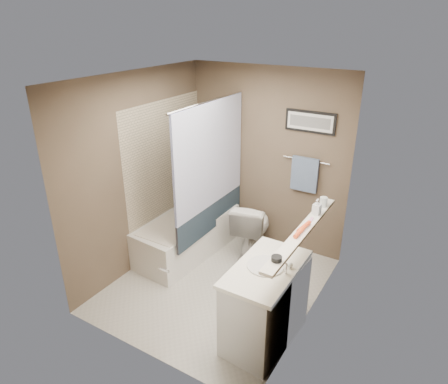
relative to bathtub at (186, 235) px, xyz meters
The scene contains 33 objects.
ground 0.89m from the bathtub, 28.76° to the right, with size 2.50×2.50×0.00m, color beige.
ceiling 2.30m from the bathtub, 28.76° to the right, with size 2.20×2.50×0.04m, color silver.
wall_back 1.46m from the bathtub, 47.50° to the left, with size 2.20×0.04×2.40m, color brown.
wall_front 2.04m from the bathtub, 65.45° to the right, with size 2.20×0.04×2.40m, color brown.
wall_left 1.09m from the bathtub, 128.72° to the right, with size 0.04×2.50×2.40m, color brown.
wall_right 2.10m from the bathtub, 12.68° to the right, with size 0.04×2.50×2.40m, color brown.
tile_surround 0.83m from the bathtub, 165.51° to the left, with size 0.02×1.55×2.00m, color #C7B697.
curtain_rod 1.84m from the bathtub, 14.18° to the left, with size 0.02×0.02×1.55m, color silver.
curtain_upper 1.21m from the bathtub, 14.18° to the left, with size 0.03×1.45×1.28m, color silver.
curtain_lower 0.49m from the bathtub, 14.18° to the left, with size 0.03×1.45×0.36m, color #21313F.
mirror 2.36m from the bathtub, 16.97° to the right, with size 0.02×1.60×1.00m, color silver.
shelf 2.06m from the bathtub, 17.46° to the right, with size 0.12×1.60×0.03m, color silver.
towel_bar 1.85m from the bathtub, 31.72° to the left, with size 0.02×0.02×0.60m, color silver.
towel 1.75m from the bathtub, 31.07° to the left, with size 0.34×0.05×0.44m, color #809ABB.
art_frame 2.17m from the bathtub, 32.26° to the left, with size 0.62×0.03×0.26m, color black.
art_mat 2.16m from the bathtub, 31.81° to the left, with size 0.56×0.00×0.20m, color white.
art_image 2.16m from the bathtub, 31.72° to the left, with size 0.50×0.00×0.13m, color #595959.
door 2.23m from the bathtub, 51.83° to the right, with size 0.80×0.02×2.00m, color silver.
door_handle 2.02m from the bathtub, 58.80° to the right, with size 0.02×0.02×0.10m, color silver.
bathtub is the anchor object (origin of this frame).
tub_rim 0.25m from the bathtub, behind, with size 0.56×1.36×0.02m, color silver.
toilet 0.89m from the bathtub, 29.68° to the left, with size 0.42×0.75×0.76m, color silver.
vanity 1.85m from the bathtub, 29.63° to the right, with size 0.50×0.90×0.80m, color silver.
countertop 1.92m from the bathtub, 29.78° to the right, with size 0.54×0.96×0.04m, color white.
sink_basin 1.92m from the bathtub, 29.94° to the right, with size 0.34×0.34×0.01m, color silver.
faucet_spout 2.10m from the bathtub, 27.08° to the right, with size 0.02×0.02×0.10m, color silver.
faucet_knob 2.05m from the bathtub, 24.47° to the right, with size 0.05×0.05×0.05m, color silver.
candle_bowl_near 2.30m from the bathtub, 32.92° to the right, with size 0.09×0.09×0.04m, color black.
hair_brush_front 2.10m from the bathtub, 19.87° to the right, with size 0.04×0.04×0.22m, color #EF5221.
hair_brush_back 2.06m from the bathtub, 16.74° to the right, with size 0.04×0.04×0.22m, color #EA4C21.
pink_comb 2.02m from the bathtub, 11.42° to the right, with size 0.03×0.16×0.01m, color pink.
glass_jar 2.01m from the bathtub, ahead, with size 0.08×0.08×0.10m, color silver.
soap_bottle 2.03m from the bathtub, ahead, with size 0.07×0.08×0.16m, color #999999.
Camera 1 is at (2.08, -3.31, 2.94)m, focal length 32.00 mm.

